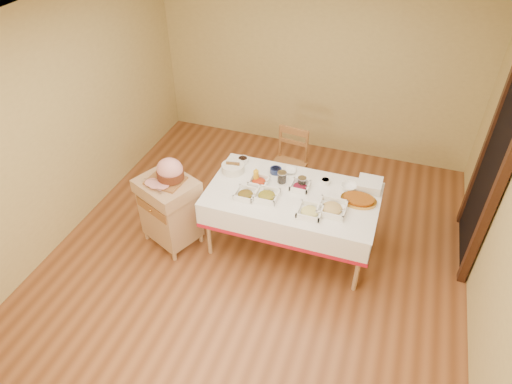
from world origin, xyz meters
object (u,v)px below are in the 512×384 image
ham_on_board (169,172)px  brass_platter (359,200)px  dining_table (292,205)px  bread_basket (233,168)px  preserve_jar_right (302,183)px  mustard_bottle (256,176)px  preserve_jar_left (282,178)px  dining_chair (288,164)px  plate_stack (370,184)px  butcher_cart (170,208)px

ham_on_board → brass_platter: ham_on_board is taller
dining_table → bread_basket: bread_basket is taller
ham_on_board → preserve_jar_right: (1.33, 0.48, -0.16)m
mustard_bottle → bread_basket: size_ratio=0.71×
preserve_jar_left → dining_chair: bearing=99.4°
preserve_jar_right → mustard_bottle: bearing=-171.5°
plate_stack → ham_on_board: bearing=-160.9°
bread_basket → dining_chair: bearing=58.1°
brass_platter → mustard_bottle: bearing=-178.8°
butcher_cart → preserve_jar_left: bearing=24.7°
dining_chair → preserve_jar_right: dining_chair is taller
ham_on_board → bread_basket: ham_on_board is taller
dining_chair → bread_basket: size_ratio=3.64×
preserve_jar_right → dining_chair: bearing=114.9°
preserve_jar_right → bread_basket: preserve_jar_right is taller
preserve_jar_right → brass_platter: size_ratio=0.32×
plate_stack → brass_platter: bearing=-105.1°
preserve_jar_right → plate_stack: bearing=17.6°
bread_basket → preserve_jar_left: bearing=-1.2°
dining_chair → dining_table: bearing=-72.0°
mustard_bottle → bread_basket: 0.33m
brass_platter → plate_stack: bearing=74.9°
preserve_jar_left → preserve_jar_right: 0.23m
dining_table → preserve_jar_left: preserve_jar_left is taller
preserve_jar_right → brass_platter: (0.62, -0.05, -0.03)m
dining_table → preserve_jar_right: bearing=67.3°
butcher_cart → bread_basket: bearing=43.8°
bread_basket → plate_stack: bearing=7.4°
dining_table → ham_on_board: 1.36m
brass_platter → dining_table: bearing=-172.2°
preserve_jar_left → mustard_bottle: size_ratio=0.71×
butcher_cart → bread_basket: size_ratio=3.34×
dining_table → dining_chair: bearing=108.0°
preserve_jar_left → plate_stack: bearing=12.7°
ham_on_board → bread_basket: 0.74m
preserve_jar_left → mustard_bottle: mustard_bottle is taller
mustard_bottle → brass_platter: bearing=1.2°
preserve_jar_left → brass_platter: 0.86m
dining_table → preserve_jar_left: 0.32m
preserve_jar_right → plate_stack: preserve_jar_right is taller
bread_basket → plate_stack: size_ratio=1.01×
preserve_jar_right → preserve_jar_left: bearing=176.7°
dining_table → bread_basket: (-0.75, 0.17, 0.21)m
dining_chair → bread_basket: 0.92m
ham_on_board → plate_stack: ham_on_board is taller
preserve_jar_right → mustard_bottle: 0.50m
dining_table → ham_on_board: bearing=-165.2°
butcher_cart → ham_on_board: 0.49m
ham_on_board → plate_stack: 2.15m
preserve_jar_left → dining_table: bearing=-43.0°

